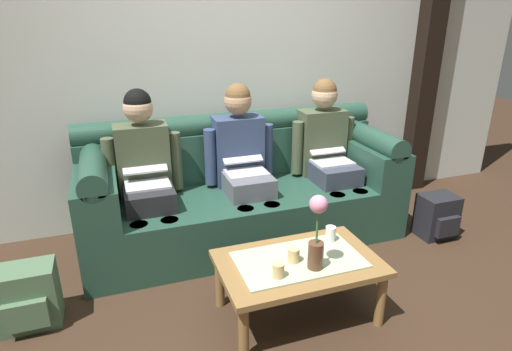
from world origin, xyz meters
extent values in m
plane|color=#382619|center=(0.00, 0.00, 0.00)|extent=(14.00, 14.00, 0.00)
cube|color=silver|center=(0.00, 1.70, 1.45)|extent=(6.00, 0.12, 2.90)
cube|color=black|center=(1.97, 1.58, 1.45)|extent=(0.20, 0.20, 2.90)
cube|color=#234738|center=(0.00, 1.10, 0.21)|extent=(2.44, 0.88, 0.42)
cube|color=#234738|center=(0.00, 1.43, 0.62)|extent=(2.44, 0.22, 0.40)
cylinder|color=#234738|center=(0.00, 1.43, 0.87)|extent=(2.44, 0.18, 0.18)
cube|color=#234738|center=(-1.08, 1.10, 0.56)|extent=(0.28, 0.88, 0.28)
cylinder|color=#234738|center=(-1.08, 1.10, 0.74)|extent=(0.18, 0.88, 0.18)
cube|color=#234738|center=(1.08, 1.10, 0.56)|extent=(0.28, 0.88, 0.28)
cylinder|color=#234738|center=(1.08, 1.10, 0.74)|extent=(0.18, 0.88, 0.18)
cube|color=#232326|center=(-0.74, 1.04, 0.49)|extent=(0.34, 0.40, 0.15)
cylinder|color=#232326|center=(-0.84, 0.78, 0.21)|extent=(0.12, 0.12, 0.42)
cylinder|color=#232326|center=(-0.64, 0.78, 0.21)|extent=(0.12, 0.12, 0.42)
cube|color=#475138|center=(-0.74, 1.28, 0.69)|extent=(0.38, 0.22, 0.54)
cylinder|color=#475138|center=(-0.97, 1.24, 0.67)|extent=(0.09, 0.09, 0.44)
cylinder|color=#475138|center=(-0.50, 1.24, 0.67)|extent=(0.09, 0.09, 0.44)
sphere|color=tan|center=(-0.74, 1.26, 1.08)|extent=(0.21, 0.21, 0.21)
sphere|color=black|center=(-0.74, 1.26, 1.12)|extent=(0.19, 0.19, 0.19)
cube|color=silver|center=(-0.74, 1.06, 0.58)|extent=(0.31, 0.22, 0.02)
cube|color=silver|center=(-0.74, 1.20, 0.69)|extent=(0.31, 0.20, 0.08)
cube|color=black|center=(-0.74, 1.19, 0.68)|extent=(0.27, 0.18, 0.07)
cube|color=#595B66|center=(0.00, 1.04, 0.49)|extent=(0.34, 0.40, 0.15)
cylinder|color=#595B66|center=(-0.10, 0.78, 0.21)|extent=(0.12, 0.12, 0.42)
cylinder|color=#595B66|center=(0.10, 0.78, 0.21)|extent=(0.12, 0.12, 0.42)
cube|color=navy|center=(0.00, 1.28, 0.69)|extent=(0.38, 0.22, 0.54)
cylinder|color=navy|center=(-0.23, 1.24, 0.67)|extent=(0.09, 0.09, 0.44)
cylinder|color=navy|center=(0.23, 1.24, 0.67)|extent=(0.09, 0.09, 0.44)
sphere|color=tan|center=(0.00, 1.26, 1.08)|extent=(0.21, 0.21, 0.21)
sphere|color=brown|center=(0.00, 1.26, 1.12)|extent=(0.19, 0.19, 0.19)
cube|color=silver|center=(0.00, 1.06, 0.58)|extent=(0.31, 0.22, 0.02)
cube|color=silver|center=(0.00, 1.21, 0.68)|extent=(0.31, 0.20, 0.10)
cube|color=black|center=(0.00, 1.20, 0.68)|extent=(0.27, 0.17, 0.08)
cube|color=#383D4C|center=(0.74, 1.04, 0.49)|extent=(0.34, 0.40, 0.15)
cylinder|color=#383D4C|center=(0.64, 0.78, 0.21)|extent=(0.12, 0.12, 0.42)
cylinder|color=#383D4C|center=(0.84, 0.78, 0.21)|extent=(0.12, 0.12, 0.42)
cube|color=#475138|center=(0.74, 1.28, 0.69)|extent=(0.38, 0.22, 0.54)
cylinder|color=#475138|center=(0.50, 1.24, 0.67)|extent=(0.09, 0.09, 0.44)
cylinder|color=#475138|center=(0.97, 1.24, 0.67)|extent=(0.09, 0.09, 0.44)
sphere|color=tan|center=(0.74, 1.26, 1.08)|extent=(0.21, 0.21, 0.21)
sphere|color=brown|center=(0.74, 1.26, 1.12)|extent=(0.19, 0.19, 0.19)
cube|color=silver|center=(0.74, 1.06, 0.58)|extent=(0.31, 0.22, 0.02)
cube|color=silver|center=(0.74, 1.22, 0.68)|extent=(0.31, 0.19, 0.11)
cube|color=black|center=(0.74, 1.21, 0.67)|extent=(0.27, 0.17, 0.09)
cube|color=olive|center=(0.00, 0.10, 0.36)|extent=(0.93, 0.58, 0.04)
cube|color=#B2C69E|center=(0.00, 0.10, 0.38)|extent=(0.72, 0.41, 0.01)
cylinder|color=olive|center=(-0.41, -0.14, 0.17)|extent=(0.06, 0.06, 0.34)
cylinder|color=olive|center=(0.41, -0.14, 0.17)|extent=(0.06, 0.06, 0.34)
cylinder|color=olive|center=(-0.41, 0.34, 0.17)|extent=(0.06, 0.06, 0.34)
cylinder|color=olive|center=(0.41, 0.34, 0.17)|extent=(0.06, 0.06, 0.34)
cylinder|color=brown|center=(0.05, -0.01, 0.47)|extent=(0.09, 0.09, 0.16)
cylinder|color=#3D7538|center=(0.05, -0.01, 0.64)|extent=(0.01, 0.01, 0.20)
sphere|color=pink|center=(0.05, -0.01, 0.78)|extent=(0.10, 0.10, 0.10)
cylinder|color=#DBB77A|center=(-0.04, 0.08, 0.43)|extent=(0.07, 0.07, 0.08)
cylinder|color=#DBB77A|center=(-0.18, -0.03, 0.43)|extent=(0.06, 0.06, 0.08)
cylinder|color=white|center=(0.27, 0.23, 0.44)|extent=(0.06, 0.06, 0.10)
cube|color=#4C6B4C|center=(-1.50, 0.54, 0.19)|extent=(0.32, 0.22, 0.38)
cube|color=#4C6B4C|center=(-1.50, 0.41, 0.15)|extent=(0.23, 0.05, 0.17)
cube|color=black|center=(1.47, 0.62, 0.17)|extent=(0.29, 0.22, 0.35)
cube|color=black|center=(1.47, 0.49, 0.14)|extent=(0.20, 0.05, 0.16)
camera|label=1|loc=(-0.94, -1.83, 1.72)|focal=30.02mm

